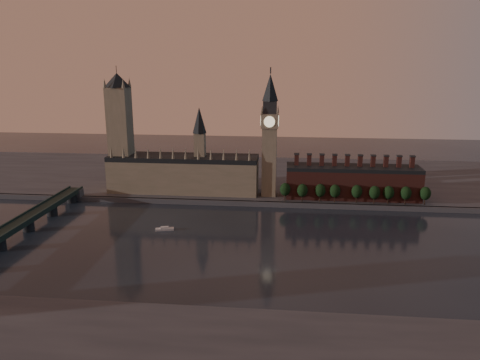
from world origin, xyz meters
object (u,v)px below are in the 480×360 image
object	(u,v)px
big_ben	(270,134)
westminster_bridge	(12,231)
victoria_tower	(120,128)
river_boat	(165,229)

from	to	relation	value
big_ben	westminster_bridge	xyz separation A→B (m)	(-165.00, -112.70, -49.39)
big_ben	westminster_bridge	distance (m)	205.83
big_ben	westminster_bridge	world-z (taller)	big_ben
victoria_tower	westminster_bridge	world-z (taller)	victoria_tower
victoria_tower	big_ben	xyz separation A→B (m)	(130.00, -5.00, -2.26)
westminster_bridge	river_boat	world-z (taller)	westminster_bridge
victoria_tower	river_boat	bearing A→B (deg)	-55.46
westminster_bridge	river_boat	xyz separation A→B (m)	(95.03, 30.47, -6.45)
river_boat	victoria_tower	bearing A→B (deg)	110.09
westminster_bridge	river_boat	size ratio (longest dim) A/B	14.92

